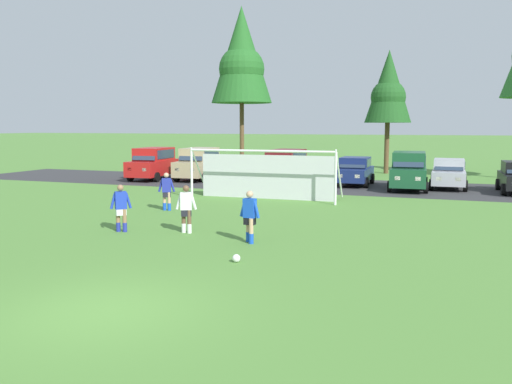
% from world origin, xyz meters
% --- Properties ---
extents(ground_plane, '(400.00, 400.00, 0.00)m').
position_xyz_m(ground_plane, '(0.00, 15.00, 0.00)').
color(ground_plane, '#518438').
extents(parking_lot_strip, '(52.00, 8.40, 0.01)m').
position_xyz_m(parking_lot_strip, '(0.00, 23.38, 0.00)').
color(parking_lot_strip, '#333335').
rests_on(parking_lot_strip, ground).
extents(soccer_ball, '(0.22, 0.22, 0.22)m').
position_xyz_m(soccer_ball, '(1.01, 4.38, 0.11)').
color(soccer_ball, white).
rests_on(soccer_ball, ground).
extents(soccer_goal, '(7.46, 2.10, 2.57)m').
position_xyz_m(soccer_goal, '(-2.32, 16.27, 1.29)').
color(soccer_goal, white).
rests_on(soccer_goal, ground).
extents(player_striker_near, '(0.65, 0.51, 1.64)m').
position_xyz_m(player_striker_near, '(-4.29, 6.84, 0.82)').
color(player_striker_near, '#936B4C').
rests_on(player_striker_near, ground).
extents(player_midfield_center, '(0.72, 0.39, 1.64)m').
position_xyz_m(player_midfield_center, '(-5.16, 11.48, 0.82)').
color(player_midfield_center, tan).
rests_on(player_midfield_center, ground).
extents(player_defender_far, '(0.74, 0.37, 1.64)m').
position_xyz_m(player_defender_far, '(-2.09, 7.44, 0.82)').
color(player_defender_far, brown).
rests_on(player_defender_far, ground).
extents(player_winger_left, '(0.73, 0.37, 1.64)m').
position_xyz_m(player_winger_left, '(0.49, 6.74, 0.82)').
color(player_winger_left, tan).
rests_on(player_winger_left, ground).
extents(parked_car_slot_far_left, '(2.41, 4.73, 2.16)m').
position_xyz_m(parked_car_slot_far_left, '(-12.70, 22.89, 1.11)').
color(parked_car_slot_far_left, red).
rests_on(parked_car_slot_far_left, ground).
extents(parked_car_slot_left, '(2.35, 4.71, 2.16)m').
position_xyz_m(parked_car_slot_left, '(-9.68, 23.75, 1.11)').
color(parked_car_slot_left, tan).
rests_on(parked_car_slot_left, ground).
extents(parked_car_slot_center_left, '(2.27, 4.32, 1.72)m').
position_xyz_m(parked_car_slot_center_left, '(-6.32, 23.22, 0.88)').
color(parked_car_slot_center_left, silver).
rests_on(parked_car_slot_center_left, ground).
extents(parked_car_slot_center, '(2.29, 4.68, 2.16)m').
position_xyz_m(parked_car_slot_center, '(-3.40, 23.26, 1.11)').
color(parked_car_slot_center, maroon).
rests_on(parked_car_slot_center, ground).
extents(parked_car_slot_center_right, '(2.06, 4.21, 1.72)m').
position_xyz_m(parked_car_slot_center_right, '(0.78, 24.14, 0.88)').
color(parked_car_slot_center_right, navy).
rests_on(parked_car_slot_center_right, ground).
extents(parked_car_slot_right, '(2.32, 4.69, 2.16)m').
position_xyz_m(parked_car_slot_right, '(4.08, 22.82, 1.11)').
color(parked_car_slot_right, '#194C2D').
rests_on(parked_car_slot_right, ground).
extents(parked_car_slot_far_right, '(2.05, 4.20, 1.72)m').
position_xyz_m(parked_car_slot_far_right, '(6.23, 24.30, 0.88)').
color(parked_car_slot_far_right, '#B2B2BC').
rests_on(parked_car_slot_far_right, ground).
extents(tree_left_edge, '(4.96, 4.96, 13.23)m').
position_xyz_m(tree_left_edge, '(-10.01, 32.45, 9.11)').
color(tree_left_edge, brown).
rests_on(tree_left_edge, ground).
extents(tree_mid_left, '(3.49, 3.49, 9.32)m').
position_xyz_m(tree_mid_left, '(1.66, 33.17, 6.40)').
color(tree_mid_left, brown).
rests_on(tree_mid_left, ground).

